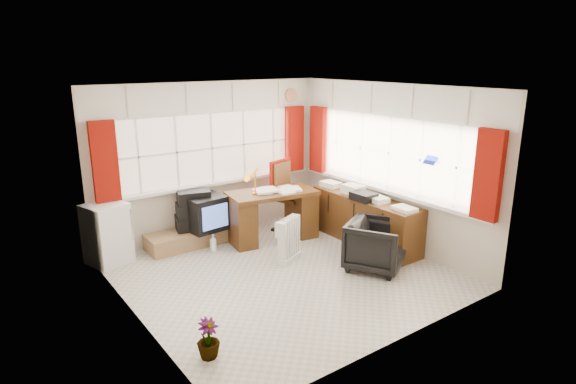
% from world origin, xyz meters
% --- Properties ---
extents(ground, '(4.00, 4.00, 0.00)m').
position_xyz_m(ground, '(0.00, 0.00, 0.00)').
color(ground, beige).
rests_on(ground, ground).
extents(room_walls, '(4.00, 4.00, 4.00)m').
position_xyz_m(room_walls, '(0.00, 0.00, 1.50)').
color(room_walls, beige).
rests_on(room_walls, ground).
extents(window_back, '(3.70, 0.12, 3.60)m').
position_xyz_m(window_back, '(0.00, 1.94, 0.95)').
color(window_back, beige).
rests_on(window_back, room_walls).
extents(window_right, '(0.12, 3.70, 3.60)m').
position_xyz_m(window_right, '(1.94, 0.00, 0.95)').
color(window_right, beige).
rests_on(window_right, room_walls).
extents(curtains, '(3.83, 3.83, 1.15)m').
position_xyz_m(curtains, '(0.92, 0.93, 1.46)').
color(curtains, '#8D0907').
rests_on(curtains, room_walls).
extents(overhead_cabinets, '(3.98, 3.98, 0.48)m').
position_xyz_m(overhead_cabinets, '(0.98, 0.98, 2.25)').
color(overhead_cabinets, silver).
rests_on(overhead_cabinets, room_walls).
extents(desk, '(1.48, 0.90, 0.84)m').
position_xyz_m(desk, '(0.63, 1.19, 0.44)').
color(desk, '#533613').
rests_on(desk, ground).
extents(desk_lamp, '(0.16, 0.14, 0.41)m').
position_xyz_m(desk_lamp, '(0.34, 1.24, 1.09)').
color(desk_lamp, orange).
rests_on(desk_lamp, desk).
extents(task_chair, '(0.63, 0.65, 1.20)m').
position_xyz_m(task_chair, '(1.08, 1.46, 0.64)').
color(task_chair, black).
rests_on(task_chair, ground).
extents(office_chair, '(1.02, 1.03, 0.70)m').
position_xyz_m(office_chair, '(1.15, -0.60, 0.35)').
color(office_chair, black).
rests_on(office_chair, ground).
extents(radiator, '(0.47, 0.34, 0.66)m').
position_xyz_m(radiator, '(0.33, 0.32, 0.27)').
color(radiator, white).
rests_on(radiator, ground).
extents(credenza, '(0.50, 2.00, 0.85)m').
position_xyz_m(credenza, '(1.73, 0.20, 0.39)').
color(credenza, '#533613').
rests_on(credenza, ground).
extents(file_tray, '(0.30, 0.37, 0.12)m').
position_xyz_m(file_tray, '(1.59, 0.11, 0.81)').
color(file_tray, black).
rests_on(file_tray, credenza).
extents(tv_bench, '(1.40, 0.50, 0.25)m').
position_xyz_m(tv_bench, '(-0.55, 1.72, 0.12)').
color(tv_bench, '#926E49').
rests_on(tv_bench, ground).
extents(crt_tv, '(0.65, 0.61, 0.54)m').
position_xyz_m(crt_tv, '(-0.34, 1.62, 0.52)').
color(crt_tv, black).
rests_on(crt_tv, tv_bench).
extents(hifi_stack, '(0.67, 0.52, 0.62)m').
position_xyz_m(hifi_stack, '(-0.46, 1.75, 0.54)').
color(hifi_stack, black).
rests_on(hifi_stack, tv_bench).
extents(mini_fridge, '(0.65, 0.65, 0.88)m').
position_xyz_m(mini_fridge, '(-1.80, 1.80, 0.44)').
color(mini_fridge, white).
rests_on(mini_fridge, ground).
extents(spray_bottle_a, '(0.11, 0.11, 0.27)m').
position_xyz_m(spray_bottle_a, '(-0.39, 1.29, 0.13)').
color(spray_bottle_a, white).
rests_on(spray_bottle_a, ground).
extents(spray_bottle_b, '(0.11, 0.11, 0.18)m').
position_xyz_m(spray_bottle_b, '(-0.32, 1.47, 0.09)').
color(spray_bottle_b, '#8BCFC2').
rests_on(spray_bottle_b, ground).
extents(flower_vase, '(0.29, 0.29, 0.41)m').
position_xyz_m(flower_vase, '(-1.69, -1.10, 0.20)').
color(flower_vase, black).
rests_on(flower_vase, ground).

